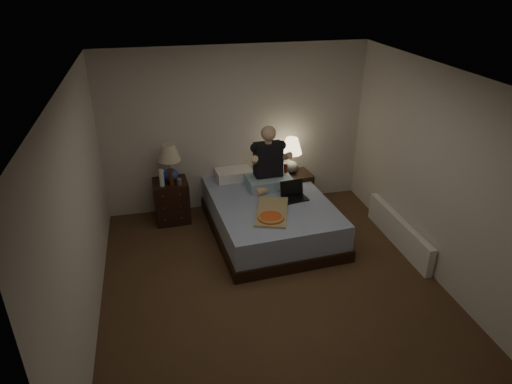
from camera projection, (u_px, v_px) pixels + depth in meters
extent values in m
cube|color=brown|center=(273.00, 288.00, 5.49)|extent=(4.00, 4.50, 0.00)
cube|color=white|center=(277.00, 79.00, 4.37)|extent=(4.00, 4.50, 0.00)
cube|color=silver|center=(236.00, 130.00, 6.89)|extent=(4.00, 0.00, 2.50)
cube|color=silver|center=(365.00, 347.00, 2.97)|extent=(4.00, 0.00, 2.50)
cube|color=silver|center=(81.00, 216.00, 4.53)|extent=(0.00, 4.50, 2.50)
cube|color=silver|center=(440.00, 178.00, 5.34)|extent=(0.00, 4.50, 2.50)
cube|color=#5672AC|center=(270.00, 215.00, 6.54)|extent=(1.70, 2.18, 0.52)
cube|color=black|center=(172.00, 201.00, 6.81)|extent=(0.52, 0.47, 0.64)
cube|color=black|center=(295.00, 191.00, 7.18)|extent=(0.49, 0.45, 0.59)
cylinder|color=white|center=(162.00, 178.00, 6.48)|extent=(0.07, 0.07, 0.25)
cylinder|color=#B5B5B0|center=(179.00, 182.00, 6.54)|extent=(0.07, 0.07, 0.10)
cylinder|color=#53250B|center=(171.00, 178.00, 6.49)|extent=(0.06, 0.06, 0.23)
cylinder|color=#591D0C|center=(286.00, 171.00, 6.87)|extent=(0.06, 0.06, 0.23)
cube|color=white|center=(399.00, 232.00, 6.26)|extent=(0.10, 1.60, 0.40)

